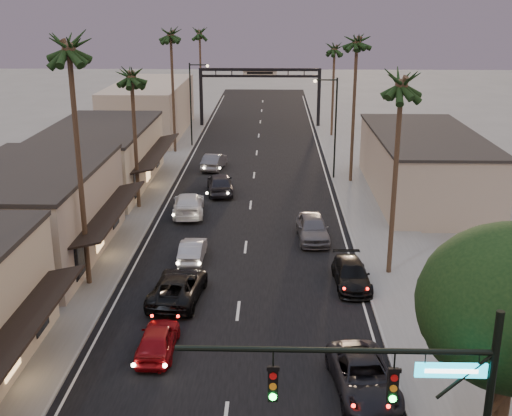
# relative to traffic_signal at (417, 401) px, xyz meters

# --- Properties ---
(ground) EXTENTS (200.00, 200.00, 0.00)m
(ground) POSITION_rel_traffic_signal_xyz_m (-5.69, 36.00, -5.08)
(ground) COLOR slate
(ground) RESTS_ON ground
(road) EXTENTS (14.00, 120.00, 0.02)m
(road) POSITION_rel_traffic_signal_xyz_m (-5.69, 41.00, -5.08)
(road) COLOR black
(road) RESTS_ON ground
(sidewalk_left) EXTENTS (5.00, 92.00, 0.12)m
(sidewalk_left) POSITION_rel_traffic_signal_xyz_m (-15.19, 48.00, -5.02)
(sidewalk_left) COLOR slate
(sidewalk_left) RESTS_ON ground
(sidewalk_right) EXTENTS (5.00, 92.00, 0.12)m
(sidewalk_right) POSITION_rel_traffic_signal_xyz_m (3.81, 48.00, -5.02)
(sidewalk_right) COLOR slate
(sidewalk_right) RESTS_ON ground
(storefront_mid) EXTENTS (8.00, 14.00, 5.50)m
(storefront_mid) POSITION_rel_traffic_signal_xyz_m (-18.69, 22.00, -2.33)
(storefront_mid) COLOR tan
(storefront_mid) RESTS_ON ground
(storefront_far) EXTENTS (8.00, 16.00, 5.00)m
(storefront_far) POSITION_rel_traffic_signal_xyz_m (-18.69, 38.00, -2.58)
(storefront_far) COLOR #BDAE90
(storefront_far) RESTS_ON ground
(storefront_dist) EXTENTS (8.00, 20.00, 6.00)m
(storefront_dist) POSITION_rel_traffic_signal_xyz_m (-18.69, 61.00, -2.08)
(storefront_dist) COLOR tan
(storefront_dist) RESTS_ON ground
(building_right) EXTENTS (8.00, 18.00, 5.00)m
(building_right) POSITION_rel_traffic_signal_xyz_m (8.31, 36.00, -2.58)
(building_right) COLOR tan
(building_right) RESTS_ON ground
(traffic_signal) EXTENTS (8.51, 0.22, 7.80)m
(traffic_signal) POSITION_rel_traffic_signal_xyz_m (0.00, 0.00, 0.00)
(traffic_signal) COLOR black
(traffic_signal) RESTS_ON ground
(arch) EXTENTS (15.20, 0.40, 7.27)m
(arch) POSITION_rel_traffic_signal_xyz_m (-5.69, 66.00, 0.45)
(arch) COLOR black
(arch) RESTS_ON ground
(streetlight_right) EXTENTS (2.13, 0.30, 9.00)m
(streetlight_right) POSITION_rel_traffic_signal_xyz_m (1.23, 41.00, 0.25)
(streetlight_right) COLOR black
(streetlight_right) RESTS_ON ground
(streetlight_left) EXTENTS (2.13, 0.30, 9.00)m
(streetlight_left) POSITION_rel_traffic_signal_xyz_m (-12.61, 54.00, 0.25)
(streetlight_left) COLOR black
(streetlight_left) RESTS_ON ground
(palm_lb) EXTENTS (3.20, 3.20, 15.20)m
(palm_lb) POSITION_rel_traffic_signal_xyz_m (-14.29, 18.00, 8.30)
(palm_lb) COLOR #38281C
(palm_lb) RESTS_ON ground
(palm_lc) EXTENTS (3.20, 3.20, 12.20)m
(palm_lc) POSITION_rel_traffic_signal_xyz_m (-14.29, 32.00, 5.39)
(palm_lc) COLOR #38281C
(palm_lc) RESTS_ON ground
(palm_ld) EXTENTS (3.20, 3.20, 14.20)m
(palm_ld) POSITION_rel_traffic_signal_xyz_m (-14.29, 51.00, 7.33)
(palm_ld) COLOR #38281C
(palm_ld) RESTS_ON ground
(palm_ra) EXTENTS (3.20, 3.20, 13.20)m
(palm_ra) POSITION_rel_traffic_signal_xyz_m (2.91, 20.00, 6.36)
(palm_ra) COLOR #38281C
(palm_ra) RESTS_ON ground
(palm_rb) EXTENTS (3.20, 3.20, 14.20)m
(palm_rb) POSITION_rel_traffic_signal_xyz_m (2.91, 40.00, 7.33)
(palm_rb) COLOR #38281C
(palm_rb) RESTS_ON ground
(palm_rc) EXTENTS (3.20, 3.20, 12.20)m
(palm_rc) POSITION_rel_traffic_signal_xyz_m (2.91, 60.00, 5.39)
(palm_rc) COLOR #38281C
(palm_rc) RESTS_ON ground
(palm_far) EXTENTS (3.20, 3.20, 13.20)m
(palm_far) POSITION_rel_traffic_signal_xyz_m (-13.99, 74.00, 6.36)
(palm_far) COLOR #38281C
(palm_far) RESTS_ON ground
(oncoming_red) EXTENTS (1.64, 4.07, 1.38)m
(oncoming_red) POSITION_rel_traffic_signal_xyz_m (-9.11, 10.76, -4.39)
(oncoming_red) COLOR maroon
(oncoming_red) RESTS_ON ground
(oncoming_pickup) EXTENTS (2.97, 5.59, 1.50)m
(oncoming_pickup) POSITION_rel_traffic_signal_xyz_m (-8.98, 16.26, -4.33)
(oncoming_pickup) COLOR black
(oncoming_pickup) RESTS_ON ground
(oncoming_silver) EXTENTS (1.42, 4.02, 1.32)m
(oncoming_silver) POSITION_rel_traffic_signal_xyz_m (-8.86, 21.76, -4.42)
(oncoming_silver) COLOR gray
(oncoming_silver) RESTS_ON ground
(oncoming_white) EXTENTS (2.74, 5.71, 1.60)m
(oncoming_white) POSITION_rel_traffic_signal_xyz_m (-10.26, 30.67, -4.28)
(oncoming_white) COLOR silver
(oncoming_white) RESTS_ON ground
(oncoming_dgrey) EXTENTS (2.69, 5.29, 1.72)m
(oncoming_dgrey) POSITION_rel_traffic_signal_xyz_m (-8.34, 36.17, -4.22)
(oncoming_dgrey) COLOR black
(oncoming_dgrey) RESTS_ON ground
(oncoming_grey_far) EXTENTS (2.21, 4.76, 1.51)m
(oncoming_grey_far) POSITION_rel_traffic_signal_xyz_m (-9.56, 44.14, -4.33)
(oncoming_grey_far) COLOR #4E4E53
(oncoming_grey_far) RESTS_ON ground
(curbside_near) EXTENTS (2.91, 5.37, 1.43)m
(curbside_near) POSITION_rel_traffic_signal_xyz_m (-0.18, 7.97, -4.37)
(curbside_near) COLOR black
(curbside_near) RESTS_ON ground
(curbside_black) EXTENTS (2.06, 4.71, 1.35)m
(curbside_black) POSITION_rel_traffic_signal_xyz_m (0.51, 18.27, -4.41)
(curbside_black) COLOR black
(curbside_black) RESTS_ON ground
(curbside_grey) EXTENTS (2.24, 5.02, 1.68)m
(curbside_grey) POSITION_rel_traffic_signal_xyz_m (-1.26, 25.50, -4.24)
(curbside_grey) COLOR #54545A
(curbside_grey) RESTS_ON ground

